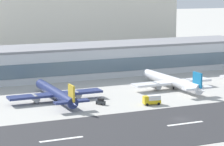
# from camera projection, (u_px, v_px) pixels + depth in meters

# --- Properties ---
(ground_plane) EXTENTS (1400.00, 1400.00, 0.00)m
(ground_plane) POSITION_uv_depth(u_px,v_px,m) (181.00, 119.00, 150.47)
(ground_plane) COLOR #B2AFA8
(runway_strip) EXTENTS (800.00, 37.79, 0.08)m
(runway_strip) POSITION_uv_depth(u_px,v_px,m) (190.00, 123.00, 145.93)
(runway_strip) COLOR #2D2D30
(runway_strip) RESTS_ON ground_plane
(runway_centreline_dash_3) EXTENTS (12.00, 1.20, 0.01)m
(runway_centreline_dash_3) POSITION_uv_depth(u_px,v_px,m) (62.00, 139.00, 130.18)
(runway_centreline_dash_3) COLOR white
(runway_centreline_dash_3) RESTS_ON runway_strip
(runway_centreline_dash_4) EXTENTS (12.00, 1.20, 0.01)m
(runway_centreline_dash_4) POSITION_uv_depth(u_px,v_px,m) (185.00, 123.00, 145.32)
(runway_centreline_dash_4) COLOR white
(runway_centreline_dash_4) RESTS_ON runway_strip
(terminal_building) EXTENTS (174.44, 26.72, 13.95)m
(terminal_building) POSITION_uv_depth(u_px,v_px,m) (77.00, 60.00, 224.34)
(terminal_building) COLOR silver
(terminal_building) RESTS_ON ground_plane
(distant_hotel_block) EXTENTS (149.89, 32.79, 42.32)m
(distant_hotel_block) POSITION_uv_depth(u_px,v_px,m) (68.00, 15.00, 332.90)
(distant_hotel_block) COLOR beige
(distant_hotel_block) RESTS_ON ground_plane
(airliner_gold_tail_gate_1) EXTENTS (34.03, 41.61, 8.68)m
(airliner_gold_tail_gate_1) POSITION_uv_depth(u_px,v_px,m) (57.00, 94.00, 173.33)
(airliner_gold_tail_gate_1) COLOR navy
(airliner_gold_tail_gate_1) RESTS_ON ground_plane
(airliner_blue_tail_gate_2) EXTENTS (34.14, 43.84, 9.15)m
(airliner_blue_tail_gate_2) POSITION_uv_depth(u_px,v_px,m) (173.00, 82.00, 194.86)
(airliner_blue_tail_gate_2) COLOR silver
(airliner_blue_tail_gate_2) RESTS_ON ground_plane
(service_baggage_tug_0) EXTENTS (2.89, 3.58, 2.20)m
(service_baggage_tug_0) POSITION_uv_depth(u_px,v_px,m) (101.00, 102.00, 169.22)
(service_baggage_tug_0) COLOR #2D3338
(service_baggage_tug_0) RESTS_ON ground_plane
(service_box_truck_1) EXTENTS (6.25, 3.28, 3.25)m
(service_box_truck_1) POSITION_uv_depth(u_px,v_px,m) (152.00, 100.00, 168.83)
(service_box_truck_1) COLOR gold
(service_box_truck_1) RESTS_ON ground_plane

